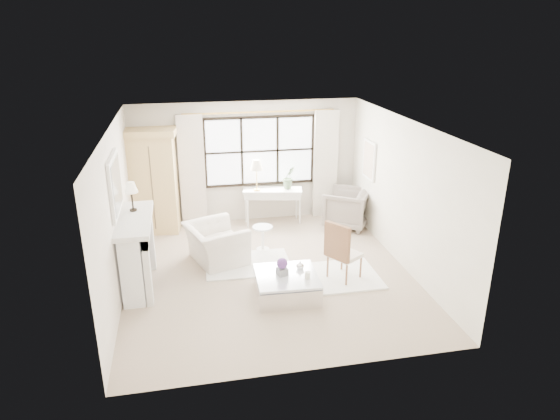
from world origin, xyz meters
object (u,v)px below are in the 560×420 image
Objects in this scene: club_armchair at (216,244)px; coffee_table at (287,286)px; armoire at (152,180)px; console_table at (273,206)px.

club_armchair is 1.84m from coffee_table.
armoire reaches higher than coffee_table.
armoire reaches higher than club_armchair.
armoire is at bearing -169.52° from console_table.
coffee_table is at bearing -84.76° from console_table.
console_table is 3.26m from coffee_table.
armoire is 2.14× the size of coffee_table.
armoire is 2.67m from console_table.
armoire is at bearing 126.37° from coffee_table.
club_armchair is (1.16, -1.77, -0.78)m from armoire.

